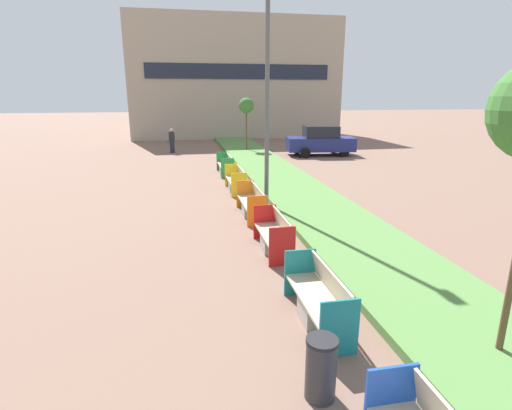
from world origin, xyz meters
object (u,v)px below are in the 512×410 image
at_px(bench_green_frame, 226,167).
at_px(bench_yellow_frame, 236,182).
at_px(parked_car_distant, 320,141).
at_px(sapling_tree_far, 246,106).
at_px(bench_red_frame, 274,237).
at_px(bench_orange_frame, 252,205).
at_px(pedestrian_walking, 172,141).
at_px(litter_bin, 321,368).
at_px(street_lamp_post, 267,62).
at_px(bench_teal_frame, 319,302).

bearing_deg(bench_green_frame, bench_yellow_frame, -90.02).
bearing_deg(parked_car_distant, bench_yellow_frame, -120.50).
bearing_deg(sapling_tree_far, parked_car_distant, -28.78).
relative_size(bench_red_frame, bench_orange_frame, 0.87).
distance_m(bench_green_frame, pedestrian_walking, 8.33).
height_order(pedestrian_walking, parked_car_distant, parked_car_distant).
distance_m(bench_red_frame, sapling_tree_far, 17.80).
relative_size(bench_red_frame, bench_yellow_frame, 0.94).
bearing_deg(pedestrian_walking, bench_orange_frame, -80.00).
height_order(bench_red_frame, bench_orange_frame, same).
relative_size(litter_bin, street_lamp_post, 0.10).
xyz_separation_m(bench_red_frame, bench_orange_frame, (0.00, 3.03, 0.01)).
xyz_separation_m(bench_green_frame, street_lamp_post, (0.61, -6.44, 4.39)).
bearing_deg(street_lamp_post, pedestrian_walking, 102.76).
bearing_deg(pedestrian_walking, sapling_tree_far, -6.28).
distance_m(litter_bin, pedestrian_walking, 23.10).
height_order(bench_teal_frame, street_lamp_post, street_lamp_post).
bearing_deg(bench_teal_frame, parked_car_distant, 70.10).
bearing_deg(bench_green_frame, litter_bin, -92.24).
bearing_deg(bench_orange_frame, pedestrian_walking, 100.00).
bearing_deg(parked_car_distant, pedestrian_walking, 169.77).
distance_m(street_lamp_post, sapling_tree_far, 14.01).
xyz_separation_m(street_lamp_post, pedestrian_walking, (-3.25, 14.34, -3.96)).
xyz_separation_m(bench_teal_frame, litter_bin, (-0.59, -1.73, 0.07)).
xyz_separation_m(litter_bin, sapling_tree_far, (2.88, 22.47, 2.58)).
relative_size(bench_red_frame, litter_bin, 2.21).
xyz_separation_m(bench_red_frame, litter_bin, (-0.59, -5.02, 0.07)).
relative_size(bench_green_frame, litter_bin, 2.46).
relative_size(bench_red_frame, parked_car_distant, 0.43).
relative_size(bench_yellow_frame, pedestrian_walking, 1.27).
bearing_deg(bench_yellow_frame, bench_orange_frame, -89.97).
xyz_separation_m(bench_yellow_frame, litter_bin, (-0.59, -11.52, 0.07)).
bearing_deg(sapling_tree_far, pedestrian_walking, 173.72).
relative_size(sapling_tree_far, pedestrian_walking, 2.23).
bearing_deg(street_lamp_post, bench_green_frame, 95.43).
relative_size(bench_teal_frame, bench_red_frame, 1.06).
bearing_deg(bench_green_frame, parked_car_distant, 36.76).
distance_m(bench_green_frame, sapling_tree_far, 8.14).
distance_m(bench_teal_frame, bench_green_frame, 13.39).
relative_size(bench_red_frame, pedestrian_walking, 1.19).
distance_m(pedestrian_walking, parked_car_distant, 9.73).
height_order(bench_yellow_frame, parked_car_distant, parked_car_distant).
height_order(litter_bin, parked_car_distant, parked_car_distant).
bearing_deg(sapling_tree_far, bench_yellow_frame, -101.81).
bearing_deg(bench_teal_frame, pedestrian_walking, 97.06).
height_order(sapling_tree_far, pedestrian_walking, sapling_tree_far).
distance_m(sapling_tree_far, parked_car_distant, 5.39).
bearing_deg(bench_green_frame, bench_teal_frame, -90.01).
bearing_deg(bench_yellow_frame, litter_bin, -92.93).
distance_m(bench_green_frame, parked_car_distant, 8.31).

